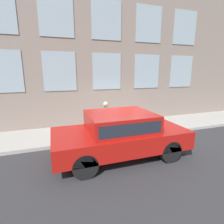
{
  "coord_description": "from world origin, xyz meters",
  "views": [
    {
      "loc": [
        -6.19,
        2.65,
        2.72
      ],
      "look_at": [
        0.68,
        0.28,
        1.03
      ],
      "focal_mm": 28.0,
      "sensor_mm": 36.0,
      "label": 1
    }
  ],
  "objects": [
    {
      "name": "person",
      "position": [
        0.87,
        0.51,
        0.93
      ],
      "size": [
        0.32,
        0.21,
        1.33
      ],
      "rotation": [
        0.0,
        0.0,
        -2.64
      ],
      "color": "#998466",
      "rests_on": "sidewalk"
    },
    {
      "name": "parked_car_red_near",
      "position": [
        -1.23,
        0.67,
        0.82
      ],
      "size": [
        1.98,
        4.23,
        1.45
      ],
      "color": "black",
      "rests_on": "ground_plane"
    },
    {
      "name": "ground_plane",
      "position": [
        0.0,
        0.0,
        0.0
      ],
      "size": [
        80.0,
        80.0,
        0.0
      ],
      "primitive_type": "plane",
      "color": "#2D2D30"
    },
    {
      "name": "building_facade",
      "position": [
        2.43,
        0.0,
        4.16
      ],
      "size": [
        0.33,
        40.0,
        8.32
      ],
      "color": "gray",
      "rests_on": "ground_plane"
    },
    {
      "name": "sidewalk",
      "position": [
        1.14,
        0.0,
        0.06
      ],
      "size": [
        2.28,
        60.0,
        0.13
      ],
      "color": "#9E9B93",
      "rests_on": "ground_plane"
    },
    {
      "name": "fire_hydrant",
      "position": [
        0.49,
        0.05,
        0.51
      ],
      "size": [
        0.34,
        0.45,
        0.75
      ],
      "color": "gray",
      "rests_on": "sidewalk"
    }
  ]
}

